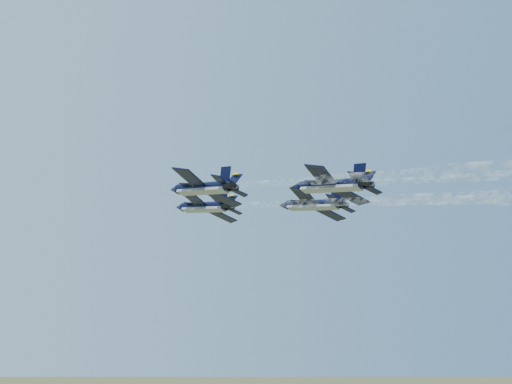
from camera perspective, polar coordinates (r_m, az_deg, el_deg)
name	(u,v)px	position (r m, az deg, el deg)	size (l,w,h in m)	color
jet_lead	(203,207)	(119.14, -4.23, -1.19)	(11.07, 15.76, 4.97)	black
jet_left	(202,188)	(101.36, -4.34, 0.31)	(11.07, 15.76, 4.97)	black
jet_right	(312,205)	(116.79, 4.50, -1.02)	(11.07, 15.76, 4.97)	black
jet_slot	(330,186)	(99.58, 5.95, 0.52)	(11.07, 15.76, 4.97)	black
smoke_trail_lead	(454,162)	(86.79, 15.55, 2.37)	(17.71, 61.68, 2.50)	white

